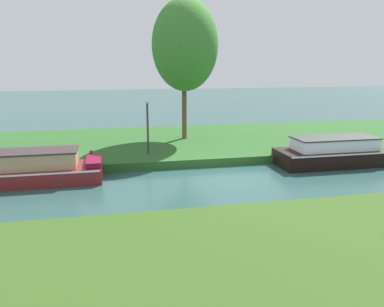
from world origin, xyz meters
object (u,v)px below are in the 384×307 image
willow_tree_left (185,45)px  lamp_post (148,119)px  mooring_post_near (91,157)px  maroon_barge (30,169)px  mooring_post_far (317,143)px  black_narrowboat (331,153)px

willow_tree_left → lamp_post: bearing=-126.4°
lamp_post → mooring_post_near: (-2.70, -1.36, -1.44)m
maroon_barge → lamp_post: bearing=26.6°
mooring_post_far → black_narrowboat: bearing=-85.2°
maroon_barge → black_narrowboat: bearing=-0.0°
maroon_barge → black_narrowboat: (13.62, -0.00, 0.03)m
black_narrowboat → mooring_post_far: 1.22m
willow_tree_left → lamp_post: willow_tree_left is taller
maroon_barge → lamp_post: (5.08, 2.55, 1.56)m
mooring_post_far → willow_tree_left: bearing=140.7°
maroon_barge → black_narrowboat: size_ratio=1.12×
maroon_barge → mooring_post_far: maroon_barge is taller
maroon_barge → mooring_post_far: size_ratio=6.92×
mooring_post_near → maroon_barge: bearing=-153.4°
maroon_barge → mooring_post_near: maroon_barge is taller
maroon_barge → lamp_post: size_ratio=2.13×
black_narrowboat → willow_tree_left: willow_tree_left is taller
mooring_post_near → black_narrowboat: bearing=-6.1°
black_narrowboat → maroon_barge: bearing=180.0°
lamp_post → willow_tree_left: bearing=53.6°
willow_tree_left → mooring_post_far: (5.88, -4.81, -4.97)m
willow_tree_left → black_narrowboat: bearing=-45.1°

